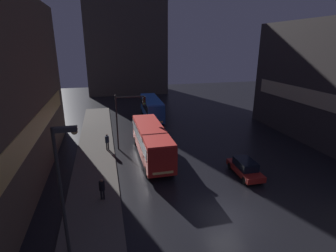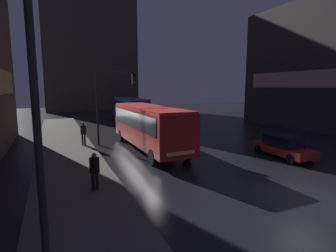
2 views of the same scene
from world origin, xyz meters
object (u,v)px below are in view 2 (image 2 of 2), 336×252
object	(u,v)px
pedestrian_near	(95,168)
traffic_light_main	(111,93)
bus_far	(130,108)
car_taxi	(283,146)
bus_near	(149,123)
pedestrian_mid	(83,131)
street_lamp_sidewalk	(45,69)

from	to	relation	value
pedestrian_near	traffic_light_main	size ratio (longest dim) A/B	0.27
bus_far	car_taxi	size ratio (longest dim) A/B	2.24
bus_near	pedestrian_mid	size ratio (longest dim) A/B	5.89
pedestrian_near	bus_far	bearing A→B (deg)	93.91
bus_far	car_taxi	xyz separation A→B (m)	(4.82, -20.06, -1.28)
car_taxi	pedestrian_near	distance (m)	12.56
pedestrian_mid	street_lamp_sidewalk	bearing A→B (deg)	-168.19
pedestrian_mid	car_taxi	bearing A→B (deg)	-105.76
pedestrian_near	street_lamp_sidewalk	size ratio (longest dim) A/B	0.23
traffic_light_main	street_lamp_sidewalk	world-z (taller)	street_lamp_sidewalk
car_taxi	pedestrian_near	size ratio (longest dim) A/B	2.52
bus_far	traffic_light_main	distance (m)	12.25
bus_near	car_taxi	xyz separation A→B (m)	(7.47, -5.83, -1.27)
street_lamp_sidewalk	car_taxi	bearing A→B (deg)	23.07
bus_far	street_lamp_sidewalk	xyz separation A→B (m)	(-9.34, -26.09, 3.05)
bus_far	traffic_light_main	world-z (taller)	traffic_light_main
pedestrian_near	pedestrian_mid	distance (m)	9.83
bus_near	pedestrian_near	size ratio (longest dim) A/B	6.33
bus_near	pedestrian_mid	xyz separation A→B (m)	(-4.43, 2.90, -0.76)
bus_near	pedestrian_near	xyz separation A→B (m)	(-5.03, -6.91, -0.85)
pedestrian_near	bus_near	bearing A→B (deg)	77.83
car_taxi	pedestrian_mid	distance (m)	14.77
traffic_light_main	pedestrian_mid	bearing A→B (deg)	-173.93
bus_far	car_taxi	bearing A→B (deg)	105.25
pedestrian_near	pedestrian_mid	size ratio (longest dim) A/B	0.93
bus_far	pedestrian_near	bearing A→B (deg)	71.77
bus_near	pedestrian_mid	distance (m)	5.35
bus_far	pedestrian_near	distance (m)	22.50
bus_far	pedestrian_mid	world-z (taller)	bus_far
bus_near	street_lamp_sidewalk	xyz separation A→B (m)	(-6.69, -11.86, 3.06)
bus_far	pedestrian_near	world-z (taller)	bus_far
bus_near	car_taxi	size ratio (longest dim) A/B	2.51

